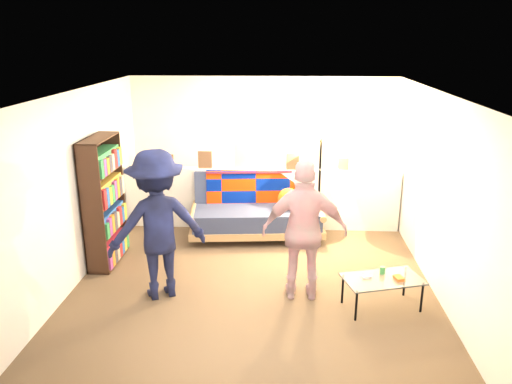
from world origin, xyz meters
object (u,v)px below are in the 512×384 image
(person_left, at_px, (157,225))
(person_right, at_px, (305,231))
(bookshelf, at_px, (104,205))
(coffee_table, at_px, (383,280))
(floor_lamp, at_px, (320,164))
(futon_sofa, at_px, (258,210))

(person_left, relative_size, person_right, 1.06)
(bookshelf, distance_m, person_right, 2.83)
(bookshelf, relative_size, coffee_table, 1.77)
(coffee_table, height_order, person_right, person_right)
(bookshelf, height_order, floor_lamp, bookshelf)
(bookshelf, xyz_separation_m, floor_lamp, (3.01, 1.21, 0.33))
(coffee_table, relative_size, floor_lamp, 0.61)
(person_left, bearing_deg, futon_sofa, -144.25)
(futon_sofa, height_order, coffee_table, futon_sofa)
(futon_sofa, bearing_deg, person_right, -71.17)
(futon_sofa, height_order, floor_lamp, floor_lamp)
(futon_sofa, distance_m, floor_lamp, 1.22)
(bookshelf, height_order, person_left, person_left)
(person_left, bearing_deg, floor_lamp, -159.87)
(person_left, bearing_deg, bookshelf, -68.38)
(coffee_table, bearing_deg, floor_lamp, 104.94)
(person_left, bearing_deg, person_right, 155.51)
(futon_sofa, relative_size, bookshelf, 1.21)
(futon_sofa, xyz_separation_m, floor_lamp, (0.97, 0.13, 0.74))
(bookshelf, distance_m, floor_lamp, 3.26)
(bookshelf, relative_size, floor_lamp, 1.09)
(person_left, height_order, person_right, person_left)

